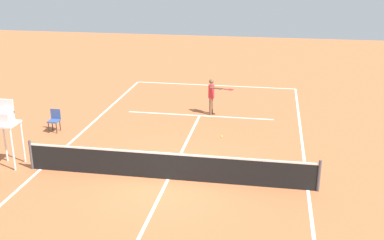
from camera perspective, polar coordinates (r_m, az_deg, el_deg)
name	(u,v)px	position (r m, az deg, el deg)	size (l,w,h in m)	color
ground_plane	(168,179)	(16.02, -2.90, -7.14)	(60.00, 60.00, 0.00)	#B76038
court_lines	(168,179)	(16.02, -2.90, -7.13)	(9.28, 24.77, 0.01)	white
tennis_net	(168,166)	(15.81, -2.93, -5.53)	(9.88, 0.10, 1.07)	#4C4C51
player_serving	(212,94)	(22.10, 2.46, 3.20)	(1.24, 0.76, 1.71)	brown
tennis_ball	(222,136)	(19.60, 3.60, -1.98)	(0.07, 0.07, 0.07)	#CCE033
umpire_chair	(6,123)	(17.65, -21.51, -0.32)	(0.80, 0.80, 2.41)	silver
courtside_chair_mid	(55,119)	(20.89, -16.24, 0.09)	(0.44, 0.46, 0.95)	#262626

